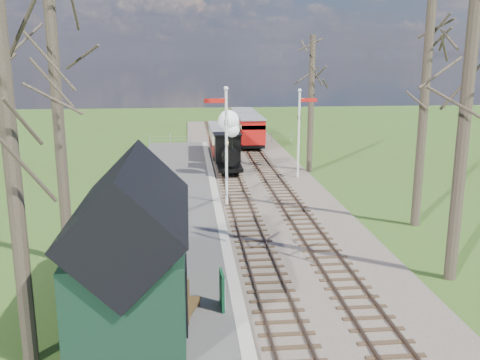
% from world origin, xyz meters
% --- Properties ---
extents(distant_hills, '(114.40, 48.00, 22.02)m').
position_xyz_m(distant_hills, '(1.40, 64.38, -16.21)').
color(distant_hills, '#385B23').
rests_on(distant_hills, ground).
extents(ballast_bed, '(8.00, 60.00, 0.10)m').
position_xyz_m(ballast_bed, '(1.30, 22.00, 0.05)').
color(ballast_bed, brown).
rests_on(ballast_bed, ground).
extents(track_near, '(1.60, 60.00, 0.15)m').
position_xyz_m(track_near, '(0.00, 22.00, 0.10)').
color(track_near, brown).
rests_on(track_near, ground).
extents(track_far, '(1.60, 60.00, 0.15)m').
position_xyz_m(track_far, '(2.60, 22.00, 0.10)').
color(track_far, brown).
rests_on(track_far, ground).
extents(platform, '(5.00, 44.00, 0.20)m').
position_xyz_m(platform, '(-3.50, 14.00, 0.10)').
color(platform, '#474442').
rests_on(platform, ground).
extents(coping_strip, '(0.40, 44.00, 0.21)m').
position_xyz_m(coping_strip, '(-1.20, 14.00, 0.10)').
color(coping_strip, '#B2AD9E').
rests_on(coping_strip, ground).
extents(station_shed, '(3.25, 6.30, 4.78)m').
position_xyz_m(station_shed, '(-4.30, 4.00, 2.27)').
color(station_shed, black).
rests_on(station_shed, platform).
extents(semaphore_near, '(1.22, 0.24, 6.22)m').
position_xyz_m(semaphore_near, '(-0.77, 16.00, 3.62)').
color(semaphore_near, silver).
rests_on(semaphore_near, ground).
extents(semaphore_far, '(1.22, 0.24, 5.72)m').
position_xyz_m(semaphore_far, '(4.37, 22.00, 3.35)').
color(semaphore_far, silver).
rests_on(semaphore_far, ground).
extents(bare_trees, '(15.51, 22.39, 12.00)m').
position_xyz_m(bare_trees, '(1.33, 10.10, 5.21)').
color(bare_trees, '#382D23').
rests_on(bare_trees, ground).
extents(fence_line, '(12.60, 0.08, 1.00)m').
position_xyz_m(fence_line, '(0.30, 36.00, 0.55)').
color(fence_line, slate).
rests_on(fence_line, ground).
extents(locomotive, '(1.68, 3.92, 4.20)m').
position_xyz_m(locomotive, '(-0.01, 23.60, 1.95)').
color(locomotive, black).
rests_on(locomotive, ground).
extents(coach, '(1.96, 6.72, 2.06)m').
position_xyz_m(coach, '(0.00, 29.66, 1.43)').
color(coach, black).
rests_on(coach, ground).
extents(red_carriage_a, '(2.07, 5.12, 2.18)m').
position_xyz_m(red_carriage_a, '(2.60, 33.73, 1.50)').
color(red_carriage_a, black).
rests_on(red_carriage_a, ground).
extents(red_carriage_b, '(2.07, 5.12, 2.18)m').
position_xyz_m(red_carriage_b, '(2.60, 39.23, 1.50)').
color(red_carriage_b, black).
rests_on(red_carriage_b, ground).
extents(sign_board, '(0.14, 0.79, 1.15)m').
position_xyz_m(sign_board, '(-1.71, 4.13, 0.77)').
color(sign_board, '#0E4524').
rests_on(sign_board, platform).
extents(bench, '(0.80, 1.52, 0.83)m').
position_xyz_m(bench, '(-2.84, 3.78, 0.59)').
color(bench, '#443118').
rests_on(bench, platform).
extents(person, '(0.31, 0.46, 1.22)m').
position_xyz_m(person, '(-2.90, 4.09, 0.81)').
color(person, '#1A1D2F').
rests_on(person, platform).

